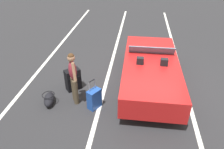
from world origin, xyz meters
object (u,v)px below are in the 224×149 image
(traveler_person, at_px, (73,76))
(convertible_car, at_px, (150,67))
(suitcase_medium_bright, at_px, (94,99))
(duffel_bag, at_px, (49,99))
(suitcase_large_black, at_px, (73,80))

(traveler_person, bearing_deg, convertible_car, 1.26)
(convertible_car, distance_m, suitcase_medium_bright, 2.27)
(suitcase_medium_bright, distance_m, duffel_bag, 1.41)
(suitcase_large_black, bearing_deg, suitcase_medium_bright, 6.05)
(convertible_car, xyz_separation_m, duffel_bag, (-1.57, 3.02, -0.43))
(suitcase_large_black, relative_size, duffel_bag, 1.07)
(suitcase_medium_bright, distance_m, traveler_person, 0.90)
(convertible_car, height_order, traveler_person, traveler_person)
(suitcase_large_black, height_order, suitcase_medium_bright, suitcase_medium_bright)
(convertible_car, relative_size, suitcase_large_black, 5.61)
(duffel_bag, height_order, traveler_person, traveler_person)
(convertible_car, xyz_separation_m, suitcase_large_black, (-0.75, 2.50, -0.22))
(convertible_car, relative_size, traveler_person, 2.52)
(suitcase_large_black, xyz_separation_m, traveler_person, (-0.62, -0.25, 0.56))
(suitcase_large_black, xyz_separation_m, duffel_bag, (-0.83, 0.52, -0.21))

